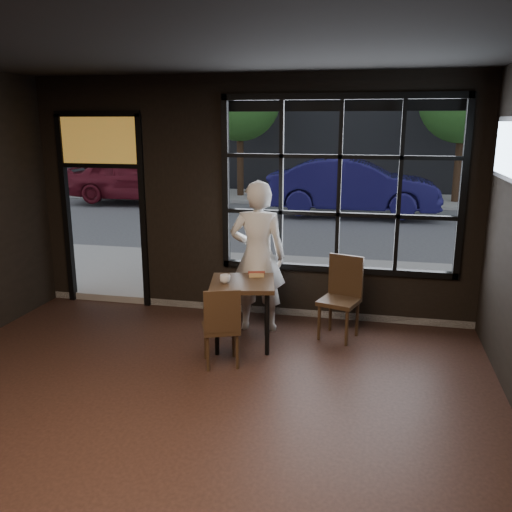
% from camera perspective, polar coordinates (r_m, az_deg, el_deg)
% --- Properties ---
extents(floor, '(6.00, 7.00, 0.02)m').
position_cam_1_polar(floor, '(4.65, -11.44, -20.43)').
color(floor, black).
rests_on(floor, ground).
extents(ceiling, '(6.00, 7.00, 0.02)m').
position_cam_1_polar(ceiling, '(3.90, -13.89, 22.63)').
color(ceiling, black).
rests_on(ceiling, ground).
extents(window_frame, '(3.06, 0.12, 2.28)m').
position_cam_1_polar(window_frame, '(7.04, 8.74, 7.31)').
color(window_frame, black).
rests_on(window_frame, ground).
extents(stained_transom, '(1.20, 0.06, 0.70)m').
position_cam_1_polar(stained_transom, '(7.93, -16.16, 11.65)').
color(stained_transom, orange).
rests_on(stained_transom, ground).
extents(street_asphalt, '(60.00, 41.00, 0.04)m').
position_cam_1_polar(street_asphalt, '(27.65, 9.05, 8.38)').
color(street_asphalt, '#545456').
rests_on(street_asphalt, ground).
extents(building_across, '(28.00, 12.00, 15.00)m').
position_cam_1_polar(building_across, '(26.98, 9.57, 24.27)').
color(building_across, '#5B5956').
rests_on(building_across, ground).
extents(cafe_table, '(0.87, 0.87, 0.80)m').
position_cam_1_polar(cafe_table, '(6.43, -1.40, -6.04)').
color(cafe_table, '#322214').
rests_on(cafe_table, floor).
extents(chair_near, '(0.51, 0.51, 0.90)m').
position_cam_1_polar(chair_near, '(5.93, -3.72, -7.29)').
color(chair_near, '#322214').
rests_on(chair_near, floor).
extents(chair_window, '(0.55, 0.55, 1.01)m').
position_cam_1_polar(chair_window, '(6.67, 8.74, -4.47)').
color(chair_window, '#322214').
rests_on(chair_window, floor).
extents(man, '(0.75, 0.54, 1.91)m').
position_cam_1_polar(man, '(6.78, 0.18, -0.05)').
color(man, silver).
rests_on(man, floor).
extents(hotdog, '(0.21, 0.13, 0.06)m').
position_cam_1_polar(hotdog, '(6.48, 0.05, -1.95)').
color(hotdog, tan).
rests_on(hotdog, cafe_table).
extents(cup, '(0.13, 0.13, 0.10)m').
position_cam_1_polar(cup, '(6.24, -3.28, -2.43)').
color(cup, silver).
rests_on(cup, cafe_table).
extents(tv, '(0.12, 1.04, 0.61)m').
position_cam_1_polar(tv, '(5.93, 25.29, 10.20)').
color(tv, black).
rests_on(tv, wall_right).
extents(navy_car, '(4.66, 1.68, 1.53)m').
position_cam_1_polar(navy_car, '(15.31, 10.17, 7.27)').
color(navy_car, '#141145').
rests_on(navy_car, street_asphalt).
extents(maroon_car, '(4.44, 1.96, 1.49)m').
position_cam_1_polar(maroon_car, '(17.91, -12.48, 8.03)').
color(maroon_car, '#590F1A').
rests_on(maroon_car, street_asphalt).
extents(tree_left, '(2.74, 2.74, 4.68)m').
position_cam_1_polar(tree_left, '(18.86, -1.72, 16.09)').
color(tree_left, '#332114').
rests_on(tree_left, street_asphalt).
extents(tree_right, '(2.72, 2.72, 4.63)m').
position_cam_1_polar(tree_right, '(18.45, 21.02, 15.16)').
color(tree_right, '#332114').
rests_on(tree_right, street_asphalt).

